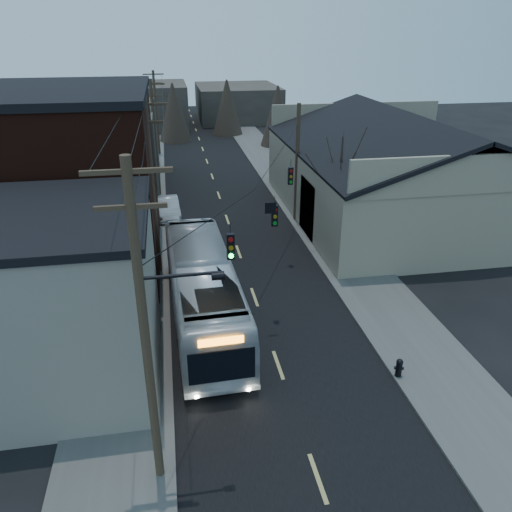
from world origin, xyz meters
The scene contains 14 objects.
road_surface centered at (0.00, 30.00, 0.01)m, with size 9.00×110.00×0.02m, color black.
sidewalk_left centered at (-6.50, 30.00, 0.06)m, with size 4.00×110.00×0.12m, color #474744.
sidewalk_right centered at (6.50, 30.00, 0.06)m, with size 4.00×110.00×0.12m, color #474744.
building_clapboard centered at (-9.00, 9.00, 3.50)m, with size 8.00×8.00×7.00m, color gray.
building_brick centered at (-10.00, 20.00, 5.00)m, with size 10.00×12.00×10.00m, color black.
building_left_far centered at (-9.50, 36.00, 3.50)m, with size 9.00×14.00×7.00m, color #332D29.
warehouse centered at (13.00, 25.00, 2.70)m, with size 16.16×20.60×7.73m.
building_far_left centered at (-6.00, 65.00, 3.00)m, with size 10.00×12.00×6.00m, color #332D29.
building_far_right centered at (7.00, 70.00, 2.50)m, with size 12.00×14.00×5.00m, color #332D29.
bare_tree centered at (6.50, 20.00, 3.60)m, with size 0.40×0.40×7.20m, color black.
utility_lines centered at (-3.11, 24.14, 4.95)m, with size 11.24×45.28×10.50m.
bus centered at (-2.83, 12.14, 1.73)m, with size 2.91×12.44×3.46m, color silver.
parked_car centered at (-4.30, 27.41, 0.73)m, with size 1.54×4.41×1.45m, color #B5B9BD.
fire_hydrant centered at (4.70, 6.31, 0.56)m, with size 0.40×0.28×0.82m.
Camera 1 is at (-3.97, -9.06, 13.28)m, focal length 35.00 mm.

